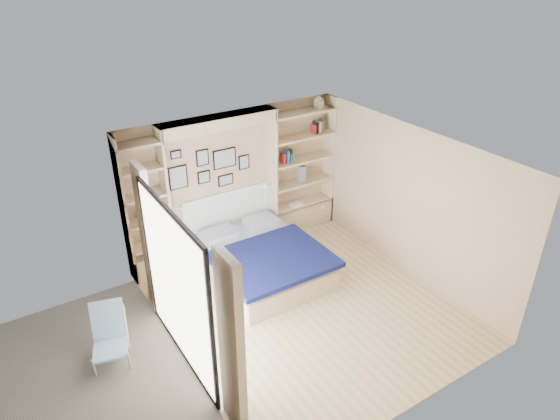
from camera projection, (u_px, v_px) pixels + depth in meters
ground at (305, 306)px, 7.65m from camera, size 4.50×4.50×0.00m
room_shell at (233, 211)px, 8.10m from camera, size 4.50×4.50×4.50m
bed at (262, 259)px, 8.28m from camera, size 1.77×2.25×1.07m
photo_gallery at (209, 167)px, 8.34m from camera, size 1.48×0.02×0.82m
reading_lamps at (224, 197)px, 8.48m from camera, size 1.92×0.12×0.15m
shelf_decor at (291, 147)px, 8.93m from camera, size 3.48×0.23×2.03m
deck at (57, 409)px, 5.94m from camera, size 3.20×4.00×0.05m
deck_chair at (109, 335)px, 6.55m from camera, size 0.63×0.84×0.76m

